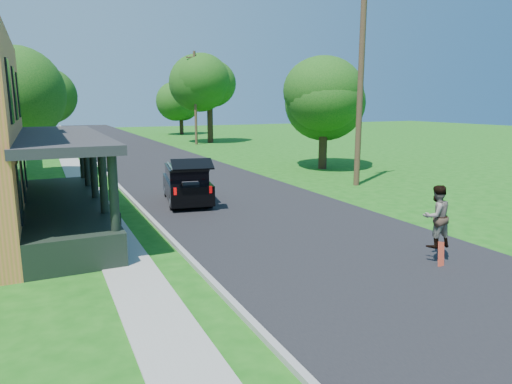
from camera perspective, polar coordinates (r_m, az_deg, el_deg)
name	(u,v)px	position (r m, az deg, el deg)	size (l,w,h in m)	color
ground	(334,249)	(13.39, 9.67, -7.02)	(140.00, 140.00, 0.00)	#145310
street	(163,165)	(31.54, -11.55, 3.37)	(8.00, 120.00, 0.02)	black
curb	(100,168)	(30.84, -18.87, 2.83)	(0.15, 120.00, 0.12)	gray
sidewalk	(75,170)	(30.71, -21.74, 2.60)	(1.30, 120.00, 0.03)	gray
black_suv	(187,184)	(19.35, -8.65, 1.02)	(2.34, 4.58, 2.03)	black
skateboarder	(436,216)	(12.73, 21.60, -2.84)	(0.85, 0.68, 1.64)	black
skateboard	(441,257)	(12.75, 22.12, -7.53)	(0.35, 0.24, 0.74)	#9F240D
tree_left_far	(36,93)	(45.53, -25.82, 11.04)	(5.74, 5.83, 7.60)	black
tree_right_near	(324,93)	(29.04, 8.45, 12.19)	(5.99, 5.76, 7.57)	black
tree_right_mid	(209,80)	(48.03, -5.93, 13.81)	(8.22, 8.01, 9.83)	black
tree_right_far	(180,98)	(61.18, -9.44, 11.48)	(5.85, 5.93, 7.43)	black
utility_pole_near	(361,71)	(23.46, 13.00, 14.58)	(1.81, 0.42, 10.99)	#453120
utility_pole_far	(195,97)	(46.12, -7.59, 11.68)	(1.62, 0.28, 9.01)	#453120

